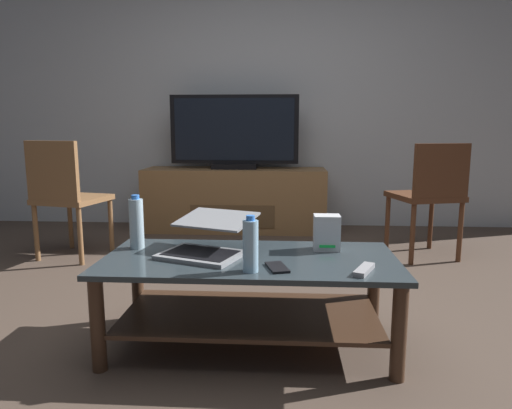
{
  "coord_description": "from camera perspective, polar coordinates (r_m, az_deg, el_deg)",
  "views": [
    {
      "loc": [
        0.15,
        -2.18,
        0.97
      ],
      "look_at": [
        0.0,
        0.25,
        0.56
      ],
      "focal_mm": 31.97,
      "sensor_mm": 36.0,
      "label": 1
    }
  ],
  "objects": [
    {
      "name": "back_wall",
      "position": [
        4.64,
        1.7,
        14.83
      ],
      "size": [
        6.4,
        0.12,
        2.8
      ],
      "primitive_type": "cube",
      "color": "silver",
      "rests_on": "ground"
    },
    {
      "name": "laptop",
      "position": [
        2.06,
        -6.12,
        -4.43
      ],
      "size": [
        0.46,
        0.49,
        0.17
      ],
      "color": "gray",
      "rests_on": "coffee_table"
    },
    {
      "name": "coffee_table",
      "position": [
        2.05,
        -0.76,
        -10.02
      ],
      "size": [
        1.28,
        0.6,
        0.41
      ],
      "color": "#2D383D",
      "rests_on": "ground"
    },
    {
      "name": "router_box",
      "position": [
        2.13,
        8.83,
        -3.5
      ],
      "size": [
        0.12,
        0.1,
        0.16
      ],
      "color": "silver",
      "rests_on": "coffee_table"
    },
    {
      "name": "water_bottle_far",
      "position": [
        2.2,
        -14.73,
        -2.28
      ],
      "size": [
        0.07,
        0.07,
        0.25
      ],
      "color": "silver",
      "rests_on": "coffee_table"
    },
    {
      "name": "side_chair",
      "position": [
        3.63,
        -22.76,
        1.33
      ],
      "size": [
        0.53,
        0.53,
        0.88
      ],
      "color": "brown",
      "rests_on": "ground"
    },
    {
      "name": "water_bottle_near",
      "position": [
        1.79,
        -0.69,
        -5.14
      ],
      "size": [
        0.06,
        0.06,
        0.22
      ],
      "color": "#99C6E5",
      "rests_on": "coffee_table"
    },
    {
      "name": "ground_plane",
      "position": [
        2.39,
        -0.45,
        -14.46
      ],
      "size": [
        7.68,
        7.68,
        0.0
      ],
      "primitive_type": "plane",
      "color": "#4C3D33"
    },
    {
      "name": "cell_phone",
      "position": [
        1.85,
        2.66,
        -7.87
      ],
      "size": [
        0.11,
        0.15,
        0.01
      ],
      "primitive_type": "cube",
      "rotation": [
        0.0,
        0.0,
        0.28
      ],
      "color": "black",
      "rests_on": "coffee_table"
    },
    {
      "name": "media_cabinet",
      "position": [
        4.38,
        -2.64,
        0.64
      ],
      "size": [
        1.71,
        0.51,
        0.59
      ],
      "color": "olive",
      "rests_on": "ground"
    },
    {
      "name": "dining_chair",
      "position": [
        3.59,
        20.95,
        1.43
      ],
      "size": [
        0.54,
        0.54,
        0.87
      ],
      "color": "#59331E",
      "rests_on": "ground"
    },
    {
      "name": "tv_remote",
      "position": [
        1.85,
        13.38,
        -7.94
      ],
      "size": [
        0.11,
        0.16,
        0.02
      ],
      "primitive_type": "cube",
      "rotation": [
        0.0,
        0.0,
        -0.44
      ],
      "color": "#99999E",
      "rests_on": "coffee_table"
    },
    {
      "name": "television",
      "position": [
        4.31,
        -2.73,
        8.86
      ],
      "size": [
        1.2,
        0.2,
        0.69
      ],
      "color": "black",
      "rests_on": "media_cabinet"
    }
  ]
}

